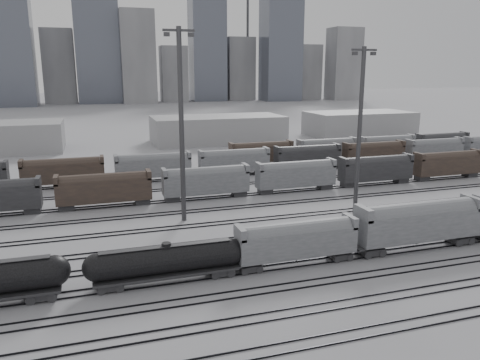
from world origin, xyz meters
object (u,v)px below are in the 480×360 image
object	(u,v)px
hopper_car_a	(297,239)
hopper_car_b	(418,221)
tank_car_b	(167,261)
light_mast_c	(360,128)

from	to	relation	value
hopper_car_a	hopper_car_b	xyz separation A→B (m)	(16.43, 0.00, 0.53)
tank_car_b	hopper_car_b	distance (m)	31.30
tank_car_b	hopper_car_a	world-z (taller)	hopper_car_a
tank_car_b	light_mast_c	world-z (taller)	light_mast_c
hopper_car_a	tank_car_b	bearing A→B (deg)	180.00
light_mast_c	tank_car_b	bearing A→B (deg)	-154.32
tank_car_b	hopper_car_b	xyz separation A→B (m)	(31.27, 0.00, 1.24)
tank_car_b	light_mast_c	distance (m)	36.84
hopper_car_a	light_mast_c	world-z (taller)	light_mast_c
tank_car_b	light_mast_c	size ratio (longest dim) A/B	0.67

